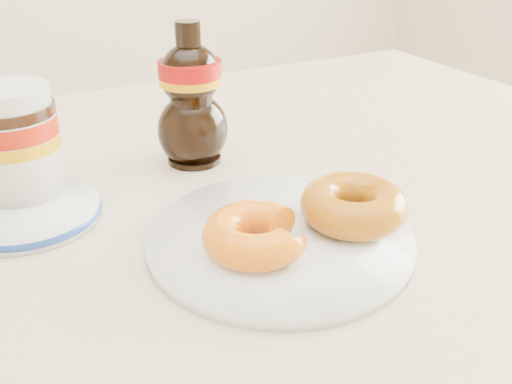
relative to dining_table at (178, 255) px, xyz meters
name	(u,v)px	position (x,y,z in m)	size (l,w,h in m)	color
dining_table	(178,255)	(0.00, 0.00, 0.00)	(1.40, 0.90, 0.75)	beige
plate	(280,238)	(0.06, -0.15, 0.09)	(0.26, 0.26, 0.01)	white
donut_bitten	(255,234)	(0.02, -0.17, 0.11)	(0.10, 0.10, 0.03)	#E55B0D
donut_whole	(353,205)	(0.13, -0.16, 0.12)	(0.11, 0.11, 0.04)	#A2540A
nutella_jar	(15,143)	(-0.15, 0.06, 0.16)	(0.09, 0.09, 0.13)	white
syrup_bottle	(191,95)	(0.06, 0.08, 0.17)	(0.09, 0.08, 0.18)	black
blue_rim_saucer	(29,212)	(-0.16, 0.02, 0.09)	(0.15, 0.15, 0.02)	white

